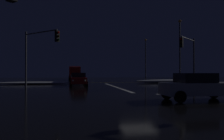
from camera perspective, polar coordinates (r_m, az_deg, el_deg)
The scene contains 15 objects.
ground at distance 17.32m, azimuth 6.33°, elevation -6.08°, with size 120.00×120.00×0.10m, color black.
stop_line_north at distance 26.28m, azimuth 0.85°, elevation -4.10°, with size 0.35×15.86×0.01m.
centre_line_ns at distance 37.73m, azimuth -2.30°, elevation -3.04°, with size 22.00×0.15×0.01m.
snow_bank_left_curb at distance 34.04m, azimuth -18.46°, elevation -2.98°, with size 10.33×1.50×0.36m.
snow_bank_right_curb at distance 37.73m, azimuth 13.51°, elevation -2.63°, with size 10.56×1.50×0.53m.
sedan_red at distance 28.20m, azimuth -8.09°, elevation -2.23°, with size 2.02×4.33×1.57m.
sedan_white at distance 34.34m, azimuth -8.31°, elevation -1.94°, with size 2.02×4.33×1.57m.
sedan_blue at distance 40.79m, azimuth -8.04°, elevation -1.73°, with size 2.02×4.33×1.57m.
sedan_black at distance 46.53m, azimuth -8.81°, elevation -1.59°, with size 2.02×4.33×1.57m.
box_truck at distance 54.51m, azimuth -8.97°, elevation -0.49°, with size 2.68×8.28×3.08m.
sedan_silver_crossing at distance 14.52m, azimuth 19.98°, elevation -3.74°, with size 4.33×2.02×1.57m.
traffic_signal_nw at distance 25.05m, azimuth -17.28°, elevation 5.28°, with size 3.78×3.78×5.95m.
traffic_signal_ne at distance 28.06m, azimuth 18.02°, elevation 4.22°, with size 3.43×3.43×5.68m.
streetlamp_right_far at distance 49.84m, azimuth 8.11°, elevation 3.32°, with size 0.44×0.44×8.65m.
streetlamp_right_near at distance 34.99m, azimuth 16.07°, elevation 5.42°, with size 0.44×0.44×9.14m.
Camera 1 is at (-4.68, -16.59, 1.60)m, focal length 37.85 mm.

